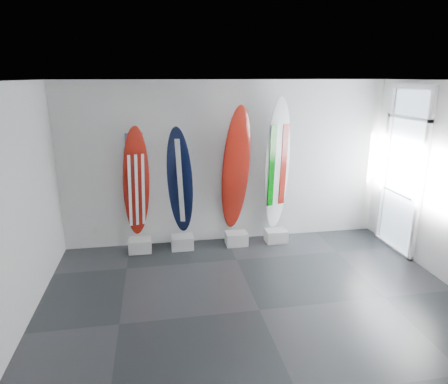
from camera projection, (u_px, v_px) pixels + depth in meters
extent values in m
plane|color=black|center=(259.00, 310.00, 5.32)|extent=(6.00, 6.00, 0.00)
plane|color=white|center=(266.00, 81.00, 4.48)|extent=(6.00, 6.00, 0.00)
plane|color=white|center=(227.00, 163.00, 7.26)|extent=(6.00, 0.00, 6.00)
plane|color=white|center=(365.00, 325.00, 2.54)|extent=(6.00, 0.00, 6.00)
plane|color=white|center=(4.00, 220.00, 4.40)|extent=(0.00, 5.00, 5.00)
cube|color=silver|center=(140.00, 245.00, 7.08)|extent=(0.40, 0.30, 0.24)
ellipsoid|color=maroon|center=(136.00, 183.00, 6.85)|extent=(0.55, 0.51, 2.05)
cube|color=silver|center=(182.00, 242.00, 7.20)|extent=(0.40, 0.30, 0.24)
ellipsoid|color=black|center=(180.00, 182.00, 6.98)|extent=(0.55, 0.51, 2.02)
cube|color=silver|center=(236.00, 239.00, 7.37)|extent=(0.40, 0.30, 0.24)
ellipsoid|color=maroon|center=(236.00, 170.00, 7.10)|extent=(0.63, 0.60, 2.37)
cube|color=silver|center=(276.00, 236.00, 7.50)|extent=(0.40, 0.30, 0.24)
ellipsoid|color=white|center=(277.00, 165.00, 7.21)|extent=(0.59, 0.36, 2.48)
cube|color=silver|center=(95.00, 230.00, 7.16)|extent=(0.09, 0.02, 0.13)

